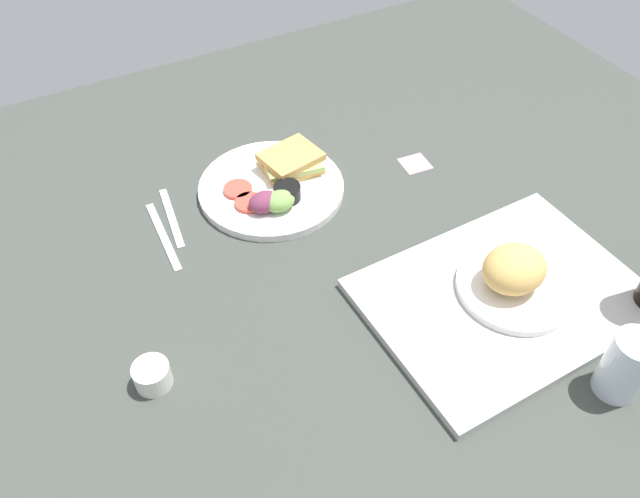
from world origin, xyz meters
TOP-DOWN VIEW (x-y plane):
  - ground_plane at (0.00, 0.00)cm, footprint 190.00×150.00cm
  - serving_tray at (-21.18, 24.68)cm, footprint 45.79×34.09cm
  - bread_plate_near at (-22.75, 24.34)cm, footprint 19.72×19.72cm
  - plate_with_salad at (0.46, -18.50)cm, footprint 28.59×28.59cm
  - drinking_glass at (-24.85, 45.72)cm, footprint 6.54×6.54cm
  - espresso_cup at (35.36, 12.40)cm, footprint 5.60×5.60cm
  - fork at (21.12, -20.91)cm, footprint 3.52×17.04cm
  - knife at (24.12, -16.91)cm, footprint 2.19×19.04cm
  - sticky_note at (-28.83, -12.61)cm, footprint 6.08×6.08cm

SIDE VIEW (x-z plane):
  - ground_plane at x=0.00cm, z-range -3.00..0.00cm
  - sticky_note at x=-28.83cm, z-range 0.00..0.12cm
  - fork at x=21.12cm, z-range 0.00..0.50cm
  - knife at x=24.12cm, z-range 0.00..0.50cm
  - serving_tray at x=-21.18cm, z-range 0.00..1.60cm
  - plate_with_salad at x=0.46cm, z-range -1.00..4.40cm
  - espresso_cup at x=35.36cm, z-range 0.00..4.00cm
  - bread_plate_near at x=-22.75cm, z-range 0.45..9.23cm
  - drinking_glass at x=-24.85cm, z-range 0.00..11.44cm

